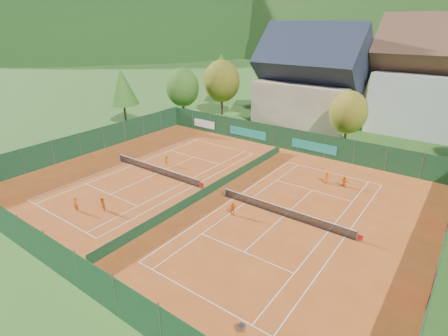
% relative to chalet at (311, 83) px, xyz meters
% --- Properties ---
extents(ground, '(600.00, 600.00, 0.00)m').
position_rel_chalet_xyz_m(ground, '(3.00, -30.00, -6.64)').
color(ground, '#2C591B').
rests_on(ground, ground).
extents(clay_pad, '(40.00, 32.00, 0.01)m').
position_rel_chalet_xyz_m(clay_pad, '(3.00, -30.00, -6.62)').
color(clay_pad, '#A34618').
rests_on(clay_pad, ground).
extents(court_markings_left, '(11.03, 23.83, 0.00)m').
position_rel_chalet_xyz_m(court_markings_left, '(-5.00, -30.00, -6.61)').
color(court_markings_left, white).
rests_on(court_markings_left, ground).
extents(court_markings_right, '(11.03, 23.83, 0.00)m').
position_rel_chalet_xyz_m(court_markings_right, '(11.00, -30.00, -6.61)').
color(court_markings_right, white).
rests_on(court_markings_right, ground).
extents(tennis_net_left, '(13.30, 0.10, 1.02)m').
position_rel_chalet_xyz_m(tennis_net_left, '(-4.85, -30.00, -6.12)').
color(tennis_net_left, '#59595B').
rests_on(tennis_net_left, ground).
extents(tennis_net_right, '(13.30, 0.10, 1.02)m').
position_rel_chalet_xyz_m(tennis_net_right, '(11.15, -30.00, -6.12)').
color(tennis_net_right, '#59595B').
rests_on(tennis_net_right, ground).
extents(court_divider, '(0.03, 28.80, 1.00)m').
position_rel_chalet_xyz_m(court_divider, '(3.00, -30.00, -6.12)').
color(court_divider, '#14381E').
rests_on(court_divider, ground).
extents(fence_north, '(40.00, 0.10, 3.00)m').
position_rel_chalet_xyz_m(fence_north, '(2.54, -14.01, -5.16)').
color(fence_north, '#14391D').
rests_on(fence_north, ground).
extents(fence_south, '(40.00, 0.04, 3.00)m').
position_rel_chalet_xyz_m(fence_south, '(3.00, -46.00, -5.12)').
color(fence_south, '#163C1E').
rests_on(fence_south, ground).
extents(fence_west, '(0.04, 32.00, 3.00)m').
position_rel_chalet_xyz_m(fence_west, '(-17.00, -30.00, -5.12)').
color(fence_west, '#153A20').
rests_on(fence_west, ground).
extents(fence_east, '(0.09, 32.00, 3.00)m').
position_rel_chalet_xyz_m(fence_east, '(23.00, -29.95, -5.14)').
color(fence_east, '#13341A').
rests_on(fence_east, ground).
extents(chalet, '(16.20, 12.00, 16.00)m').
position_rel_chalet_xyz_m(chalet, '(0.00, 0.00, 0.00)').
color(chalet, beige).
rests_on(chalet, ground).
extents(tree_west_front, '(5.72, 5.72, 8.69)m').
position_rel_chalet_xyz_m(tree_west_front, '(-19.00, -10.00, -1.23)').
color(tree_west_front, '#462819').
rests_on(tree_west_front, ground).
extents(tree_west_mid, '(6.44, 6.44, 9.78)m').
position_rel_chalet_xyz_m(tree_west_mid, '(-15.00, -4.00, -0.56)').
color(tree_west_mid, '#412617').
rests_on(tree_west_mid, ground).
extents(tree_west_back, '(5.60, 5.60, 10.00)m').
position_rel_chalet_xyz_m(tree_west_back, '(-21.00, 4.00, 0.11)').
color(tree_west_back, '#402917').
rests_on(tree_west_back, ground).
extents(tree_center, '(5.01, 5.01, 7.60)m').
position_rel_chalet_xyz_m(tree_center, '(9.00, -8.00, -1.91)').
color(tree_center, '#422917').
rests_on(tree_center, ground).
extents(tree_west_side, '(5.04, 5.04, 9.00)m').
position_rel_chalet_xyz_m(tree_west_side, '(-25.00, -18.00, -0.56)').
color(tree_west_side, '#453018').
rests_on(tree_west_side, ground).
extents(ball_hopper, '(0.34, 0.34, 0.80)m').
position_rel_chalet_xyz_m(ball_hopper, '(14.98, -42.78, -6.07)').
color(ball_hopper, slate).
rests_on(ball_hopper, ground).
extents(loose_ball_0, '(0.07, 0.07, 0.07)m').
position_rel_chalet_xyz_m(loose_ball_0, '(-8.06, -33.04, -6.59)').
color(loose_ball_0, '#CCD833').
rests_on(loose_ball_0, ground).
extents(loose_ball_1, '(0.07, 0.07, 0.07)m').
position_rel_chalet_xyz_m(loose_ball_1, '(8.22, -38.33, -6.59)').
color(loose_ball_1, '#CCD833').
rests_on(loose_ball_1, ground).
extents(loose_ball_2, '(0.07, 0.07, 0.07)m').
position_rel_chalet_xyz_m(loose_ball_2, '(3.22, -23.80, -6.59)').
color(loose_ball_2, '#CCD833').
rests_on(loose_ball_2, ground).
extents(loose_ball_3, '(0.07, 0.07, 0.07)m').
position_rel_chalet_xyz_m(loose_ball_3, '(-2.86, -20.02, -6.59)').
color(loose_ball_3, '#CCD833').
rests_on(loose_ball_3, ground).
extents(loose_ball_4, '(0.07, 0.07, 0.07)m').
position_rel_chalet_xyz_m(loose_ball_4, '(15.83, -36.00, -6.59)').
color(loose_ball_4, '#CCD833').
rests_on(loose_ball_4, ground).
extents(player_left_near, '(0.49, 0.33, 1.32)m').
position_rel_chalet_xyz_m(player_left_near, '(-4.78, -40.27, -5.97)').
color(player_left_near, '#DD4413').
rests_on(player_left_near, ground).
extents(player_left_mid, '(0.80, 0.73, 1.34)m').
position_rel_chalet_xyz_m(player_left_mid, '(-2.79, -38.85, -5.95)').
color(player_left_mid, orange).
rests_on(player_left_mid, ground).
extents(player_left_far, '(0.96, 0.86, 1.29)m').
position_rel_chalet_xyz_m(player_left_far, '(-5.80, -27.57, -5.98)').
color(player_left_far, '#CA5D11').
rests_on(player_left_far, ground).
extents(player_right_near, '(0.80, 0.65, 1.28)m').
position_rel_chalet_xyz_m(player_right_near, '(7.17, -32.43, -5.99)').
color(player_right_near, '#DA5513').
rests_on(player_right_near, ground).
extents(player_right_far_a, '(0.65, 0.43, 1.31)m').
position_rel_chalet_xyz_m(player_right_far_a, '(11.46, -21.04, -5.97)').
color(player_right_far_a, '#D45212').
rests_on(player_right_far_a, ground).
extents(player_right_far_b, '(1.14, 0.44, 1.21)m').
position_rel_chalet_xyz_m(player_right_far_b, '(13.33, -20.90, -6.02)').
color(player_right_far_b, orange).
rests_on(player_right_far_b, ground).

